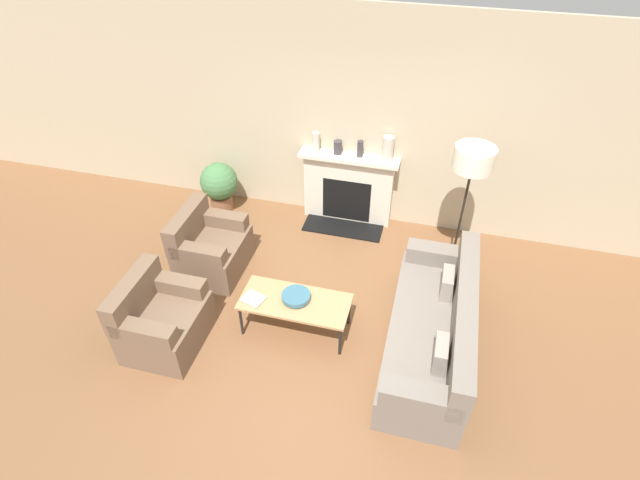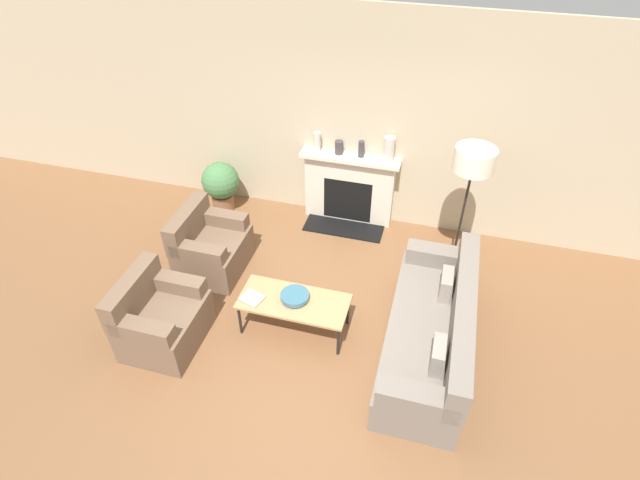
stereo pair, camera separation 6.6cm
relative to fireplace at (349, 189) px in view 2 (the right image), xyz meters
The scene contains 15 objects.
ground_plane 2.52m from the fireplace, 85.11° to the right, with size 18.00×18.00×0.00m, color brown.
wall_back 0.99m from the fireplace, 34.69° to the left, with size 18.00×0.06×2.90m.
fireplace is the anchor object (origin of this frame).
couch 2.53m from the fireplace, 56.68° to the right, with size 0.81×2.19×0.83m.
armchair_near 3.08m from the fireplace, 117.69° to the right, with size 0.75×0.87×0.84m.
armchair_far 2.08m from the fireplace, 133.62° to the right, with size 0.75×0.87×0.84m.
coffee_table 2.20m from the fireplace, 92.71° to the right, with size 1.19×0.53×0.44m.
bowl 2.17m from the fireplace, 92.63° to the right, with size 0.31×0.31×0.07m.
book 2.35m from the fireplace, 103.31° to the right, with size 0.28×0.26×0.02m.
floor_lamp 1.93m from the fireplace, 24.37° to the right, with size 0.46×0.46×1.71m.
mantel_vase_left 0.80m from the fireplace, behind, with size 0.10×0.10×0.27m.
mantel_vase_center_left 0.64m from the fireplace, behind, with size 0.11×0.11×0.18m.
mantel_vase_center_right 0.65m from the fireplace, ahead, with size 0.08×0.08×0.22m.
mantel_vase_right 0.85m from the fireplace, ahead, with size 0.15×0.15×0.33m.
potted_plant 1.85m from the fireplace, behind, with size 0.53×0.53×0.75m.
Camera 2 is at (0.96, -3.26, 4.31)m, focal length 28.00 mm.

